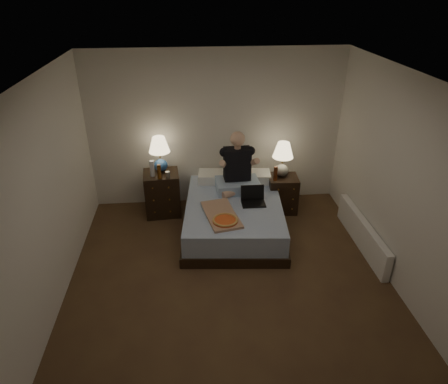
{
  "coord_description": "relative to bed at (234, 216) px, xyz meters",
  "views": [
    {
      "loc": [
        -0.44,
        -3.76,
        3.35
      ],
      "look_at": [
        0.0,
        0.9,
        0.85
      ],
      "focal_mm": 32.0,
      "sensor_mm": 36.0,
      "label": 1
    }
  ],
  "objects": [
    {
      "name": "wall_right",
      "position": [
        1.82,
        -1.29,
        1.02
      ],
      "size": [
        0.0,
        4.5,
        2.5
      ],
      "primitive_type": "cube",
      "rotation": [
        1.57,
        0.0,
        -1.57
      ],
      "color": "silver",
      "rests_on": "ground"
    },
    {
      "name": "water_bottle",
      "position": [
        -1.19,
        0.51,
        0.59
      ],
      "size": [
        0.07,
        0.07,
        0.25
      ],
      "primitive_type": "cylinder",
      "color": "silver",
      "rests_on": "nightstand_left"
    },
    {
      "name": "nightstand_left",
      "position": [
        -1.07,
        0.6,
        0.12
      ],
      "size": [
        0.57,
        0.52,
        0.7
      ],
      "primitive_type": "cube",
      "rotation": [
        0.0,
        0.0,
        0.07
      ],
      "color": "black",
      "rests_on": "floor"
    },
    {
      "name": "person",
      "position": [
        0.1,
        0.39,
        0.7
      ],
      "size": [
        0.68,
        0.55,
        0.93
      ],
      "primitive_type": null,
      "rotation": [
        0.0,
        0.0,
        0.04
      ],
      "color": "black",
      "rests_on": "bed"
    },
    {
      "name": "beer_bottle_right",
      "position": [
        0.69,
        0.41,
        0.48
      ],
      "size": [
        0.06,
        0.06,
        0.23
      ],
      "primitive_type": "cylinder",
      "color": "#50210B",
      "rests_on": "nightstand_right"
    },
    {
      "name": "soda_can",
      "position": [
        -0.96,
        0.44,
        0.52
      ],
      "size": [
        0.07,
        0.07,
        0.1
      ],
      "primitive_type": "cylinder",
      "color": "#A8A7A3",
      "rests_on": "nightstand_left"
    },
    {
      "name": "ceiling",
      "position": [
        -0.18,
        -1.29,
        2.27
      ],
      "size": [
        4.0,
        4.5,
        0.0
      ],
      "primitive_type": "cube",
      "rotation": [
        3.14,
        0.0,
        0.0
      ],
      "color": "white",
      "rests_on": "ground"
    },
    {
      "name": "nightstand_right",
      "position": [
        0.85,
        0.49,
        0.07
      ],
      "size": [
        0.48,
        0.44,
        0.59
      ],
      "primitive_type": "cube",
      "rotation": [
        0.0,
        0.0,
        -0.06
      ],
      "color": "black",
      "rests_on": "floor"
    },
    {
      "name": "radiator",
      "position": [
        1.75,
        -0.59,
        -0.03
      ],
      "size": [
        0.1,
        1.6,
        0.4
      ],
      "primitive_type": "cube",
      "color": "white",
      "rests_on": "floor"
    },
    {
      "name": "floor",
      "position": [
        -0.18,
        -1.29,
        -0.23
      ],
      "size": [
        4.0,
        4.5,
        0.0
      ],
      "primitive_type": "cube",
      "color": "brown",
      "rests_on": "ground"
    },
    {
      "name": "lamp_left",
      "position": [
        -1.07,
        0.69,
        0.75
      ],
      "size": [
        0.35,
        0.35,
        0.56
      ],
      "primitive_type": null,
      "rotation": [
        0.0,
        0.0,
        0.09
      ],
      "color": "#295699",
      "rests_on": "nightstand_left"
    },
    {
      "name": "pizza_box",
      "position": [
        -0.18,
        -0.56,
        0.27
      ],
      "size": [
        0.55,
        0.83,
        0.08
      ],
      "primitive_type": null,
      "rotation": [
        0.0,
        0.0,
        0.2
      ],
      "color": "tan",
      "rests_on": "bed"
    },
    {
      "name": "beer_bottle_left",
      "position": [
        -1.08,
        0.41,
        0.58
      ],
      "size": [
        0.06,
        0.06,
        0.23
      ],
      "primitive_type": "cylinder",
      "color": "#5B310D",
      "rests_on": "nightstand_left"
    },
    {
      "name": "lamp_right",
      "position": [
        0.82,
        0.55,
        0.64
      ],
      "size": [
        0.35,
        0.35,
        0.56
      ],
      "primitive_type": null,
      "rotation": [
        0.0,
        0.0,
        0.11
      ],
      "color": "gray",
      "rests_on": "nightstand_right"
    },
    {
      "name": "wall_back",
      "position": [
        -0.18,
        0.96,
        1.02
      ],
      "size": [
        4.0,
        0.0,
        2.5
      ],
      "primitive_type": "cube",
      "rotation": [
        1.57,
        0.0,
        0.0
      ],
      "color": "silver",
      "rests_on": "ground"
    },
    {
      "name": "wall_left",
      "position": [
        -2.18,
        -1.29,
        1.02
      ],
      "size": [
        0.0,
        4.5,
        2.5
      ],
      "primitive_type": "cube",
      "rotation": [
        1.57,
        0.0,
        1.57
      ],
      "color": "silver",
      "rests_on": "ground"
    },
    {
      "name": "wall_front",
      "position": [
        -0.18,
        -3.54,
        1.02
      ],
      "size": [
        4.0,
        0.0,
        2.5
      ],
      "primitive_type": "cube",
      "rotation": [
        -1.57,
        0.0,
        0.0
      ],
      "color": "silver",
      "rests_on": "ground"
    },
    {
      "name": "laptop",
      "position": [
        0.28,
        -0.08,
        0.35
      ],
      "size": [
        0.34,
        0.28,
        0.24
      ],
      "primitive_type": null,
      "rotation": [
        0.0,
        0.0,
        -0.01
      ],
      "color": "black",
      "rests_on": "bed"
    },
    {
      "name": "bed",
      "position": [
        0.0,
        0.0,
        0.0
      ],
      "size": [
        1.55,
        1.97,
        0.46
      ],
      "primitive_type": "cube",
      "rotation": [
        0.0,
        0.0,
        -0.09
      ],
      "color": "#5676AD",
      "rests_on": "floor"
    }
  ]
}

